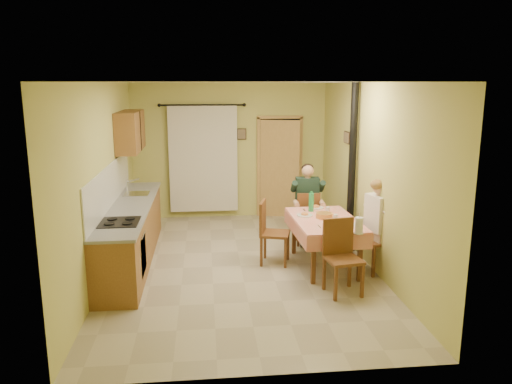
{
  "coord_description": "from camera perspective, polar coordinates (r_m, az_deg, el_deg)",
  "views": [
    {
      "loc": [
        -0.52,
        -7.33,
        2.79
      ],
      "look_at": [
        0.25,
        0.1,
        1.15
      ],
      "focal_mm": 35.0,
      "sensor_mm": 36.0,
      "label": 1
    }
  ],
  "objects": [
    {
      "name": "upper_cabinets",
      "position": [
        9.16,
        -14.16,
        6.76
      ],
      "size": [
        0.35,
        1.4,
        0.7
      ],
      "primitive_type": "cube",
      "color": "brown",
      "rests_on": "room_shell"
    },
    {
      "name": "stove_flue",
      "position": [
        8.47,
        10.81,
        0.15
      ],
      "size": [
        0.24,
        0.24,
        2.8
      ],
      "color": "black",
      "rests_on": "ground"
    },
    {
      "name": "chair_far",
      "position": [
        8.85,
        5.83,
        -4.08
      ],
      "size": [
        0.42,
        0.42,
        0.95
      ],
      "rotation": [
        0.0,
        0.0,
        -0.07
      ],
      "color": "brown",
      "rests_on": "ground"
    },
    {
      "name": "man_right",
      "position": [
        7.59,
        13.93,
        -2.56
      ],
      "size": [
        0.55,
        0.64,
        1.39
      ],
      "rotation": [
        0.0,
        0.0,
        1.83
      ],
      "color": "silver",
      "rests_on": "chair_right"
    },
    {
      "name": "tableware",
      "position": [
        7.59,
        8.32,
        -2.83
      ],
      "size": [
        0.78,
        1.64,
        0.33
      ],
      "color": "white",
      "rests_on": "dining_table"
    },
    {
      "name": "chair_right",
      "position": [
        7.77,
        13.8,
        -6.74
      ],
      "size": [
        0.53,
        0.53,
        1.0
      ],
      "rotation": [
        0.0,
        0.0,
        1.83
      ],
      "color": "brown",
      "rests_on": "ground"
    },
    {
      "name": "picture_back",
      "position": [
        10.38,
        -1.65,
        6.64
      ],
      "size": [
        0.19,
        0.03,
        0.23
      ],
      "primitive_type": "cube",
      "color": "black",
      "rests_on": "room_shell"
    },
    {
      "name": "dining_table",
      "position": [
        7.79,
        7.83,
        -5.74
      ],
      "size": [
        1.01,
        1.61,
        0.76
      ],
      "rotation": [
        0.0,
        0.0,
        0.03
      ],
      "color": "#E48A7A",
      "rests_on": "ground"
    },
    {
      "name": "room_shell",
      "position": [
        7.41,
        -1.85,
        4.86
      ],
      "size": [
        4.04,
        6.04,
        2.82
      ],
      "color": "#C5C265",
      "rests_on": "ground"
    },
    {
      "name": "chair_near",
      "position": [
        6.89,
        9.86,
        -9.07
      ],
      "size": [
        0.51,
        0.51,
        1.0
      ],
      "rotation": [
        0.0,
        0.0,
        3.31
      ],
      "color": "brown",
      "rests_on": "ground"
    },
    {
      "name": "floor",
      "position": [
        7.86,
        -1.76,
        -8.42
      ],
      "size": [
        4.0,
        6.0,
        0.01
      ],
      "primitive_type": "cube",
      "color": "tan",
      "rests_on": "ground"
    },
    {
      "name": "doorway",
      "position": [
        10.51,
        2.71,
        2.86
      ],
      "size": [
        0.96,
        0.26,
        2.15
      ],
      "color": "black",
      "rests_on": "ground"
    },
    {
      "name": "chair_left",
      "position": [
        7.89,
        2.06,
        -6.09
      ],
      "size": [
        0.54,
        0.54,
        1.0
      ],
      "rotation": [
        0.0,
        0.0,
        -1.85
      ],
      "color": "brown",
      "rests_on": "ground"
    },
    {
      "name": "curtain",
      "position": [
        10.34,
        -6.04,
        3.83
      ],
      "size": [
        1.7,
        0.07,
        2.22
      ],
      "color": "black",
      "rests_on": "ground"
    },
    {
      "name": "man_far",
      "position": [
        8.72,
        5.9,
        -0.33
      ],
      "size": [
        0.6,
        0.48,
        1.39
      ],
      "rotation": [
        0.0,
        0.0,
        -0.07
      ],
      "color": "#192D23",
      "rests_on": "chair_far"
    },
    {
      "name": "kitchen_run",
      "position": [
        8.15,
        -14.08,
        -4.45
      ],
      "size": [
        0.64,
        3.64,
        1.56
      ],
      "color": "brown",
      "rests_on": "ground"
    },
    {
      "name": "picture_right",
      "position": [
        8.93,
        10.36,
        6.15
      ],
      "size": [
        0.03,
        0.31,
        0.21
      ],
      "primitive_type": "cube",
      "color": "brown",
      "rests_on": "room_shell"
    }
  ]
}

